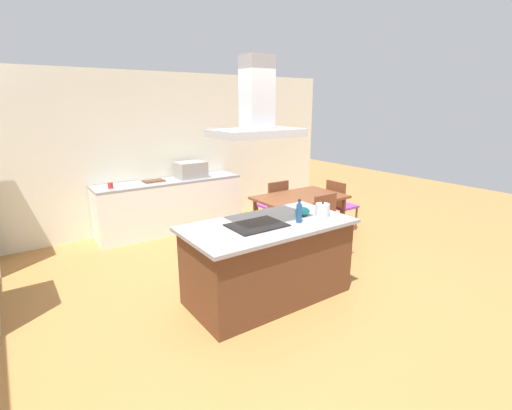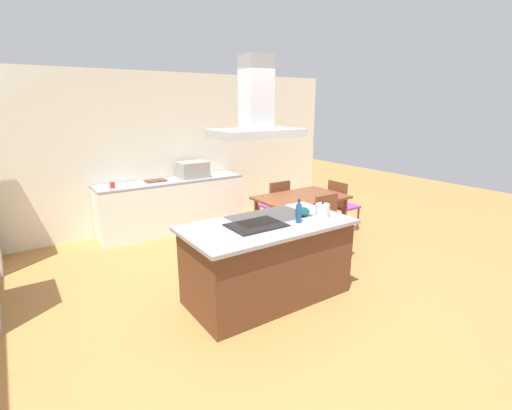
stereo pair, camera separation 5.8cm
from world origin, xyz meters
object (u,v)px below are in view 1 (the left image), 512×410
(mixing_bowl, at_px, (302,211))
(chair_facing_island, at_px, (330,221))
(tea_kettle, at_px, (323,210))
(cutting_board, at_px, (154,181))
(olive_oil_bottle, at_px, (299,213))
(range_hood, at_px, (257,111))
(dining_table, at_px, (300,201))
(countertop_microwave, at_px, (191,170))
(cooktop, at_px, (257,225))
(coffee_mug_red, at_px, (110,185))
(chair_facing_back_wall, at_px, (274,202))
(chair_at_right_end, at_px, (339,202))

(mixing_bowl, bearing_deg, chair_facing_island, 26.45)
(tea_kettle, distance_m, cutting_board, 3.21)
(cutting_board, bearing_deg, tea_kettle, -73.28)
(olive_oil_bottle, xyz_separation_m, range_hood, (-0.45, 0.17, 1.09))
(mixing_bowl, height_order, cutting_board, mixing_bowl)
(dining_table, xyz_separation_m, range_hood, (-1.67, -1.18, 1.43))
(countertop_microwave, bearing_deg, cutting_board, 175.75)
(cutting_board, bearing_deg, chair_facing_island, -54.06)
(olive_oil_bottle, distance_m, cutting_board, 3.15)
(olive_oil_bottle, relative_size, cutting_board, 0.78)
(cutting_board, bearing_deg, olive_oil_bottle, -80.13)
(dining_table, relative_size, chair_facing_island, 1.57)
(countertop_microwave, bearing_deg, cooktop, -101.50)
(olive_oil_bottle, bearing_deg, tea_kettle, 3.34)
(olive_oil_bottle, relative_size, coffee_mug_red, 2.94)
(olive_oil_bottle, relative_size, mixing_bowl, 1.49)
(range_hood, bearing_deg, dining_table, 35.24)
(countertop_microwave, relative_size, range_hood, 0.56)
(range_hood, bearing_deg, chair_facing_back_wall, 47.87)
(cooktop, xyz_separation_m, chair_facing_back_wall, (1.67, 1.84, -0.40))
(coffee_mug_red, height_order, chair_facing_back_wall, coffee_mug_red)
(coffee_mug_red, relative_size, chair_facing_island, 0.10)
(tea_kettle, relative_size, countertop_microwave, 0.43)
(chair_facing_back_wall, bearing_deg, mixing_bowl, -118.70)
(chair_facing_island, bearing_deg, range_hood, -162.92)
(coffee_mug_red, distance_m, range_hood, 3.14)
(mixing_bowl, relative_size, cutting_board, 0.52)
(mixing_bowl, relative_size, dining_table, 0.13)
(tea_kettle, height_order, chair_facing_back_wall, tea_kettle)
(tea_kettle, relative_size, range_hood, 0.24)
(countertop_microwave, height_order, cutting_board, countertop_microwave)
(olive_oil_bottle, xyz_separation_m, mixing_bowl, (0.21, 0.18, -0.06))
(chair_facing_island, xyz_separation_m, chair_at_right_end, (0.92, 0.67, 0.00))
(cooktop, height_order, countertop_microwave, countertop_microwave)
(countertop_microwave, xyz_separation_m, chair_facing_island, (1.08, -2.37, -0.53))
(chair_facing_island, xyz_separation_m, chair_facing_back_wall, (0.00, 1.33, 0.00))
(tea_kettle, relative_size, chair_at_right_end, 0.24)
(olive_oil_bottle, relative_size, chair_facing_back_wall, 0.30)
(countertop_microwave, relative_size, chair_facing_back_wall, 0.56)
(chair_facing_island, relative_size, chair_facing_back_wall, 1.00)
(olive_oil_bottle, relative_size, countertop_microwave, 0.53)
(chair_facing_island, bearing_deg, tea_kettle, -141.55)
(coffee_mug_red, height_order, cutting_board, coffee_mug_red)
(dining_table, height_order, range_hood, range_hood)
(olive_oil_bottle, bearing_deg, range_hood, 159.58)
(mixing_bowl, bearing_deg, chair_facing_back_wall, 61.30)
(coffee_mug_red, bearing_deg, chair_facing_island, -42.58)
(cooktop, xyz_separation_m, countertop_microwave, (0.59, 2.88, 0.13))
(countertop_microwave, xyz_separation_m, dining_table, (1.08, -1.70, -0.37))
(mixing_bowl, bearing_deg, dining_table, 49.29)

